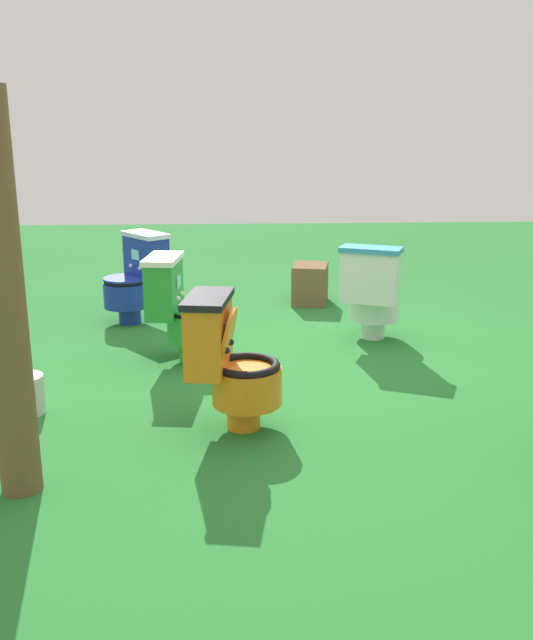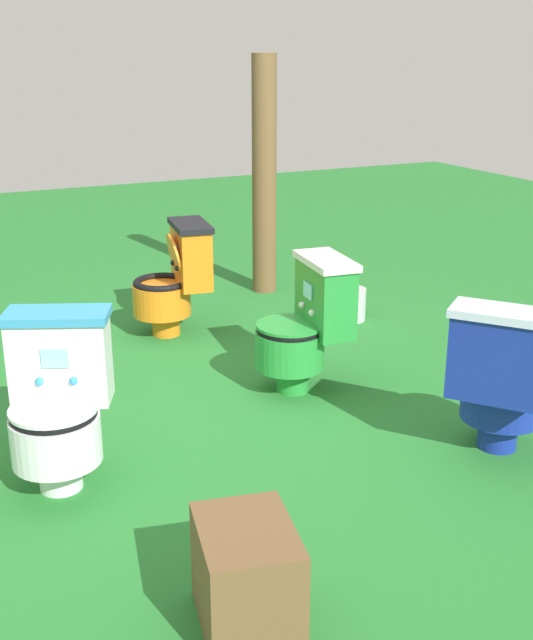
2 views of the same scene
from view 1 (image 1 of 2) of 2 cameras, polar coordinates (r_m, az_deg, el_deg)
The scene contains 8 objects.
ground at distance 4.86m, azimuth 1.65°, elevation -3.51°, with size 14.00×14.00×0.00m, color #26752D.
toilet_white at distance 5.34m, azimuth 8.49°, elevation 2.21°, with size 0.56×0.61×0.73m.
toilet_orange at distance 3.75m, azimuth -3.00°, elevation -3.30°, with size 0.55×0.47×0.73m.
toilet_blue at distance 5.89m, azimuth -10.45°, elevation 3.38°, with size 0.64×0.62×0.73m.
toilet_green at distance 4.86m, azimuth -6.88°, elevation 0.94°, with size 0.54×0.46×0.73m.
wooden_post at distance 3.15m, azimuth -20.29°, elevation 1.39°, with size 0.18×0.18×1.73m, color brown.
small_crate at distance 6.46m, azimuth 3.52°, elevation 2.91°, with size 0.39×0.30×0.35m, color brown.
lemon_bucket at distance 4.24m, azimuth -18.83°, elevation -5.59°, with size 0.22×0.22×0.28m.
Camera 1 is at (0.38, 4.58, 1.58)m, focal length 39.96 mm.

